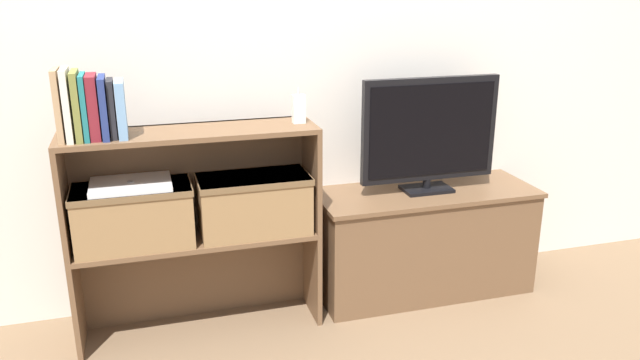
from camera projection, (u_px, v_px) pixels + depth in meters
name	position (u px, v px, depth m)	size (l,w,h in m)	color
ground_plane	(329.00, 324.00, 2.67)	(16.00, 16.00, 0.00)	brown
wall_back	(302.00, 30.00, 2.67)	(10.00, 0.05, 2.40)	silver
tv_stand	(424.00, 241.00, 2.90)	(1.01, 0.39, 0.50)	brown
tv	(430.00, 132.00, 2.74)	(0.63, 0.14, 0.51)	black
bookshelf_lower_tier	(198.00, 264.00, 2.63)	(0.98, 0.27, 0.42)	brown
bookshelf_upper_tier	(191.00, 166.00, 2.49)	(0.98, 0.27, 0.44)	brown
book_tan	(59.00, 105.00, 2.20)	(0.02, 0.15, 0.26)	tan
book_ivory	(68.00, 105.00, 2.21)	(0.02, 0.16, 0.26)	silver
book_olive	(77.00, 106.00, 2.22)	(0.02, 0.15, 0.25)	olive
book_teal	(85.00, 107.00, 2.23)	(0.02, 0.15, 0.23)	#1E7075
book_maroon	(94.00, 107.00, 2.24)	(0.04, 0.14, 0.23)	maroon
book_navy	(104.00, 107.00, 2.25)	(0.02, 0.16, 0.22)	navy
book_charcoal	(112.00, 109.00, 2.26)	(0.02, 0.12, 0.21)	#232328
book_skyblue	(121.00, 109.00, 2.27)	(0.03, 0.15, 0.21)	#709ECC
baby_monitor	(299.00, 109.00, 2.49)	(0.05, 0.03, 0.14)	white
storage_basket_left	(134.00, 214.00, 2.41)	(0.45, 0.24, 0.24)	#937047
storage_basket_right	(254.00, 202.00, 2.54)	(0.45, 0.24, 0.24)	#937047
laptop	(131.00, 184.00, 2.37)	(0.30, 0.22, 0.02)	white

